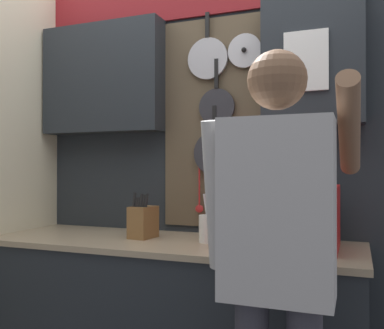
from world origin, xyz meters
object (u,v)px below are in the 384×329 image
utensil_crock (209,226)px  person (278,247)px  microwave (283,216)px  knife_block (143,221)px

utensil_crock → person: person is taller
utensil_crock → person: (0.45, -0.59, 0.02)m
microwave → person: person is taller
person → utensil_crock: bearing=127.7°
microwave → person: size_ratio=0.30×
microwave → person: bearing=-82.6°
microwave → knife_block: size_ratio=2.05×
microwave → utensil_crock: bearing=179.9°
utensil_crock → person: 0.74m
microwave → knife_block: bearing=180.0°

